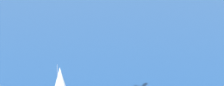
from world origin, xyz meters
TOP-DOWN VIEW (x-y plane):
  - sailboat_trailing at (16.55, 30.74)m, footprint 9.03×5.73m

SIDE VIEW (x-z plane):
  - sailboat_trailing at x=16.55m, z-range -0.49..10.75m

